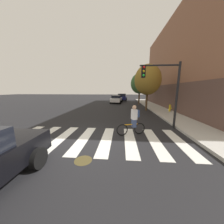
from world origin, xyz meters
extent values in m
plane|color=black|center=(0.00, 0.00, 0.00)|extent=(120.00, 120.00, 0.00)
cube|color=silver|center=(-3.67, 0.00, 0.01)|extent=(0.55, 3.46, 0.01)
cube|color=silver|center=(-2.46, 0.00, 0.01)|extent=(0.55, 3.46, 0.01)
cube|color=silver|center=(-1.26, 0.00, 0.01)|extent=(0.55, 3.46, 0.01)
cube|color=silver|center=(-0.06, 0.00, 0.01)|extent=(0.55, 3.46, 0.01)
cube|color=silver|center=(1.15, 0.00, 0.01)|extent=(0.55, 3.46, 0.01)
cube|color=silver|center=(2.35, 0.00, 0.01)|extent=(0.55, 3.46, 0.01)
cube|color=silver|center=(3.55, 0.00, 0.01)|extent=(0.55, 3.46, 0.01)
cube|color=silver|center=(4.76, 0.00, 0.01)|extent=(0.55, 3.46, 0.01)
cylinder|color=#473D1E|center=(0.53, -1.85, 0.00)|extent=(0.64, 0.64, 0.01)
cylinder|color=black|center=(-0.78, -2.35, 0.34)|extent=(0.25, 0.68, 0.68)
cube|color=silver|center=(0.92, 16.98, 0.66)|extent=(2.20, 4.54, 0.67)
cube|color=black|center=(0.91, 16.84, 1.25)|extent=(1.78, 2.25, 0.52)
cylinder|color=black|center=(0.16, 18.47, 0.32)|extent=(0.29, 0.67, 0.65)
cylinder|color=black|center=(1.98, 18.28, 0.32)|extent=(0.29, 0.67, 0.65)
cylinder|color=black|center=(-0.13, 15.68, 0.32)|extent=(0.29, 0.67, 0.65)
cylinder|color=black|center=(1.69, 15.49, 0.32)|extent=(0.29, 0.67, 0.65)
cube|color=navy|center=(2.03, 22.26, 0.72)|extent=(2.24, 4.92, 0.73)
cube|color=black|center=(2.02, 22.10, 1.37)|extent=(1.87, 2.40, 0.57)
cylinder|color=black|center=(1.13, 23.86, 0.36)|extent=(0.30, 0.72, 0.71)
cylinder|color=black|center=(3.13, 23.73, 0.36)|extent=(0.30, 0.72, 0.71)
cylinder|color=black|center=(0.93, 20.79, 0.36)|extent=(0.30, 0.72, 0.71)
cylinder|color=black|center=(2.93, 20.66, 0.36)|extent=(0.30, 0.72, 0.71)
torus|color=black|center=(2.95, 0.92, 0.33)|extent=(0.65, 0.26, 0.66)
torus|color=black|center=(1.95, 0.60, 0.33)|extent=(0.65, 0.26, 0.66)
cylinder|color=orange|center=(2.45, 0.76, 0.61)|extent=(0.86, 0.32, 0.05)
cylinder|color=orange|center=(2.60, 0.81, 0.68)|extent=(0.04, 0.04, 0.45)
cube|color=#384772|center=(2.60, 0.81, 0.73)|extent=(0.28, 0.33, 0.56)
cube|color=silver|center=(2.60, 0.81, 1.18)|extent=(0.34, 0.42, 0.56)
sphere|color=tan|center=(2.60, 0.81, 1.58)|extent=(0.22, 0.22, 0.22)
cube|color=navy|center=(2.77, 0.86, 1.23)|extent=(0.24, 0.32, 0.40)
cylinder|color=black|center=(5.39, 2.18, 2.10)|extent=(0.14, 0.14, 4.20)
cylinder|color=black|center=(4.19, 2.18, 4.00)|extent=(2.40, 0.10, 0.10)
cube|color=black|center=(3.23, 2.18, 3.65)|extent=(0.24, 0.20, 0.76)
sphere|color=red|center=(3.23, 2.07, 3.89)|extent=(0.14, 0.14, 0.14)
sphere|color=gold|center=(3.23, 2.07, 3.65)|extent=(0.14, 0.14, 0.14)
sphere|color=green|center=(3.23, 2.07, 3.41)|extent=(0.14, 0.14, 0.14)
cylinder|color=gold|center=(7.30, 7.73, 0.47)|extent=(0.22, 0.22, 0.65)
sphere|color=gold|center=(7.30, 7.73, 0.84)|extent=(0.18, 0.18, 0.18)
cylinder|color=gold|center=(7.46, 7.73, 0.51)|extent=(0.12, 0.09, 0.09)
cylinder|color=#4C3823|center=(4.93, 8.81, 1.23)|extent=(0.24, 0.24, 2.46)
ellipsoid|color=olive|center=(4.93, 8.81, 3.69)|extent=(3.06, 3.06, 3.52)
cylinder|color=#4C3823|center=(4.93, 14.99, 1.20)|extent=(0.24, 0.24, 2.40)
ellipsoid|color=#386033|center=(4.93, 14.99, 3.60)|extent=(2.99, 2.99, 3.44)
camera|label=1|loc=(1.88, -5.54, 2.51)|focal=18.54mm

